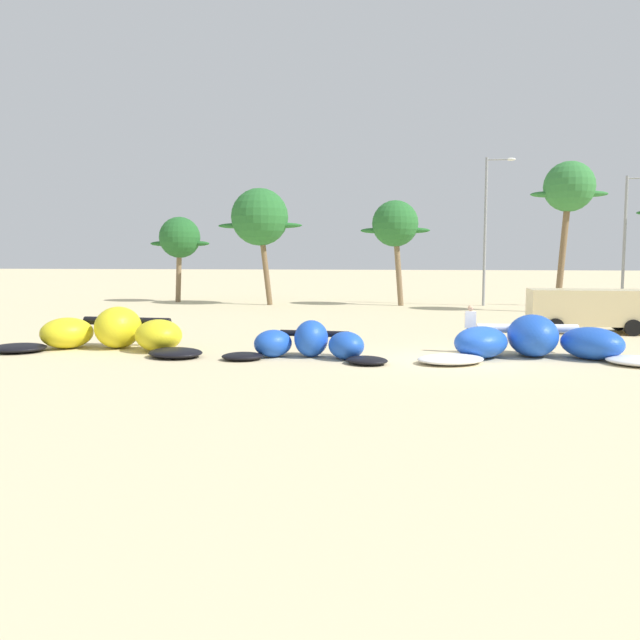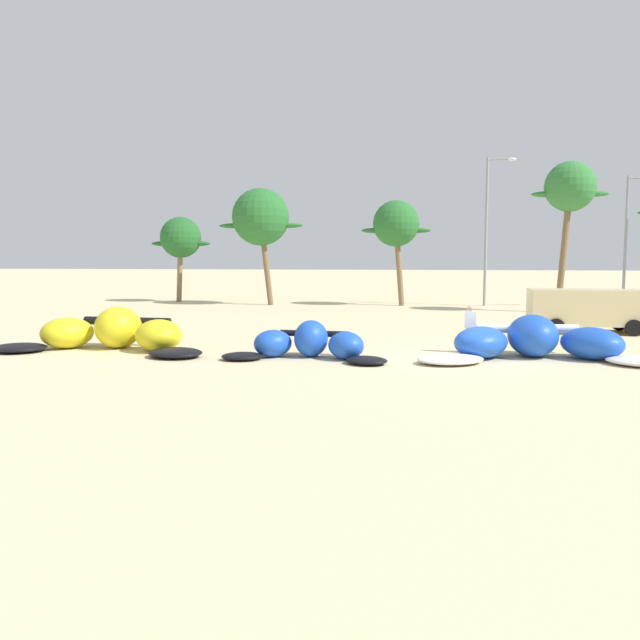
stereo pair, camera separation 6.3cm
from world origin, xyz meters
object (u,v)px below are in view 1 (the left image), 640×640
kite_left_of_center (536,342)px  palm_left (260,218)px  person_near_kites (470,329)px  palm_center_left (569,189)px  parked_car_second (586,307)px  lamppost_west (488,224)px  kite_left (309,344)px  palm_leftmost (180,238)px  kite_far_left (112,334)px  lamppost_west_center (628,234)px  palm_left_of_gap (395,225)px

kite_left_of_center → palm_left: 25.78m
person_near_kites → palm_center_left: palm_center_left is taller
palm_center_left → person_near_kites: bearing=-112.5°
parked_car_second → lamppost_west: lamppost_west is taller
kite_left → palm_leftmost: palm_leftmost is taller
kite_far_left → palm_center_left: palm_center_left is taller
parked_car_second → lamppost_west_center: (5.99, 13.96, 3.54)m
palm_center_left → palm_left_of_gap: bearing=158.2°
palm_left_of_gap → kite_left: bearing=-95.8°
palm_left → palm_left_of_gap: size_ratio=1.12×
palm_center_left → kite_far_left: bearing=-137.5°
parked_car_second → palm_center_left: size_ratio=0.57×
kite_left → palm_left_of_gap: 23.17m
kite_left → lamppost_west: 25.12m
kite_left_of_center → palm_left_of_gap: bearing=102.7°
person_near_kites → palm_center_left: size_ratio=0.19×
kite_left_of_center → lamppost_west: lamppost_west is taller
palm_left_of_gap → lamppost_west_center: (14.38, -0.12, -0.65)m
kite_left → lamppost_west_center: bearing=53.4°
kite_left_of_center → lamppost_west_center: bearing=66.3°
palm_left → kite_left: bearing=-73.3°
kite_left → palm_left_of_gap: bearing=84.2°
lamppost_west → lamppost_west_center: lamppost_west is taller
person_near_kites → palm_left: palm_left is taller
kite_far_left → palm_left: (0.50, 21.07, 5.20)m
kite_left → palm_leftmost: size_ratio=0.92×
person_near_kites → palm_leftmost: 28.73m
person_near_kites → palm_center_left: 19.17m
palm_left_of_gap → lamppost_west: lamppost_west is taller
kite_far_left → lamppost_west: bearing=55.4°
kite_far_left → palm_left_of_gap: 24.03m
palm_leftmost → palm_center_left: size_ratio=0.70×
palm_leftmost → palm_left: size_ratio=0.78×
kite_left_of_center → parked_car_second: parked_car_second is taller
palm_leftmost → palm_left: 6.62m
parked_car_second → lamppost_west_center: lamppost_west_center is taller
lamppost_west → palm_left: bearing=-175.3°
palm_left → palm_center_left: (18.76, -3.41, 1.27)m
kite_left_of_center → lamppost_west: size_ratio=0.86×
lamppost_west_center → kite_far_left: bearing=-137.9°
palm_left_of_gap → palm_center_left: size_ratio=0.80×
parked_car_second → palm_leftmost: bearing=146.7°
lamppost_west → parked_car_second: bearing=-80.6°
palm_left → lamppost_west: bearing=4.7°
kite_left_of_center → palm_left: palm_left is taller
kite_far_left → lamppost_west: size_ratio=0.83×
parked_car_second → palm_center_left: bearing=81.6°
palm_center_left → lamppost_west_center: bearing=40.4°
parked_car_second → person_near_kites: bearing=-129.5°
palm_left → palm_left_of_gap: palm_left is taller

